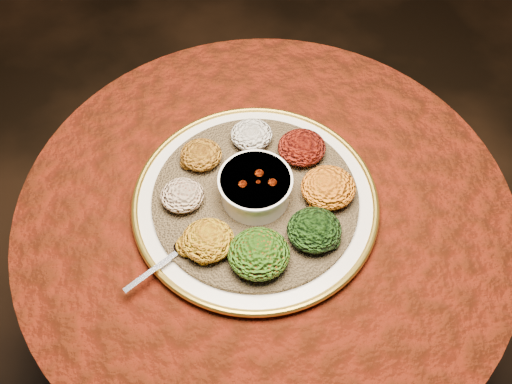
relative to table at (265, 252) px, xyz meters
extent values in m
plane|color=black|center=(0.00, 0.00, -0.55)|extent=(4.00, 4.00, 0.00)
cylinder|color=black|center=(0.00, 0.00, -0.53)|extent=(0.44, 0.44, 0.04)
cylinder|color=black|center=(0.00, 0.00, -0.21)|extent=(0.12, 0.12, 0.68)
cylinder|color=black|center=(0.00, 0.00, 0.15)|extent=(0.80, 0.80, 0.04)
cylinder|color=#400E05|center=(0.00, 0.00, 0.00)|extent=(0.93, 0.93, 0.34)
cylinder|color=#400E05|center=(0.00, 0.00, 0.17)|extent=(0.96, 0.96, 0.01)
cylinder|color=silver|center=(-0.02, 0.01, 0.19)|extent=(0.56, 0.56, 0.02)
torus|color=gold|center=(-0.02, 0.01, 0.20)|extent=(0.47, 0.47, 0.01)
cylinder|color=brown|center=(-0.02, 0.01, 0.20)|extent=(0.42, 0.42, 0.01)
cylinder|color=white|center=(-0.02, 0.01, 0.24)|extent=(0.13, 0.13, 0.06)
cylinder|color=white|center=(-0.02, 0.01, 0.26)|extent=(0.14, 0.14, 0.01)
cylinder|color=#641A05|center=(-0.02, 0.01, 0.25)|extent=(0.11, 0.11, 0.01)
ellipsoid|color=silver|center=(-0.16, -0.08, 0.21)|extent=(0.04, 0.03, 0.01)
cube|color=silver|center=(-0.21, -0.12, 0.21)|extent=(0.10, 0.07, 0.00)
ellipsoid|color=beige|center=(-0.01, 0.14, 0.23)|extent=(0.08, 0.08, 0.04)
ellipsoid|color=black|center=(0.08, 0.10, 0.23)|extent=(0.09, 0.09, 0.05)
ellipsoid|color=#AC7C0E|center=(0.12, -0.01, 0.23)|extent=(0.10, 0.10, 0.05)
ellipsoid|color=black|center=(0.07, -0.09, 0.23)|extent=(0.10, 0.09, 0.05)
ellipsoid|color=#B02C0B|center=(-0.03, -0.13, 0.23)|extent=(0.11, 0.10, 0.05)
ellipsoid|color=#B88810|center=(-0.12, -0.09, 0.23)|extent=(0.09, 0.09, 0.04)
ellipsoid|color=maroon|center=(-0.15, 0.02, 0.23)|extent=(0.08, 0.08, 0.04)
ellipsoid|color=#9C6012|center=(-0.11, 0.11, 0.23)|extent=(0.08, 0.08, 0.04)
camera|label=1|loc=(-0.10, -0.58, 1.10)|focal=40.00mm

